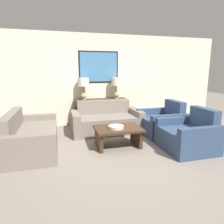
# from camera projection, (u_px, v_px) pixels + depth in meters

# --- Properties ---
(ground_plane) EXTENTS (20.00, 20.00, 0.00)m
(ground_plane) POSITION_uv_depth(u_px,v_px,m) (123.00, 151.00, 4.03)
(ground_plane) COLOR slate
(back_wall) EXTENTS (7.80, 0.12, 2.65)m
(back_wall) POSITION_uv_depth(u_px,v_px,m) (99.00, 80.00, 6.01)
(back_wall) COLOR beige
(back_wall) RESTS_ON ground_plane
(console_table) EXTENTS (1.54, 0.37, 0.78)m
(console_table) POSITION_uv_depth(u_px,v_px,m) (101.00, 112.00, 5.95)
(console_table) COLOR #332319
(console_table) RESTS_ON ground_plane
(table_lamp_left) EXTENTS (0.32, 0.32, 0.62)m
(table_lamp_left) POSITION_uv_depth(u_px,v_px,m) (83.00, 84.00, 5.65)
(table_lamp_left) COLOR tan
(table_lamp_left) RESTS_ON console_table
(table_lamp_right) EXTENTS (0.32, 0.32, 0.62)m
(table_lamp_right) POSITION_uv_depth(u_px,v_px,m) (117.00, 84.00, 5.91)
(table_lamp_right) COLOR tan
(table_lamp_right) RESTS_ON console_table
(couch_by_back_wall) EXTENTS (1.81, 0.92, 0.80)m
(couch_by_back_wall) POSITION_uv_depth(u_px,v_px,m) (106.00, 121.00, 5.29)
(couch_by_back_wall) COLOR slate
(couch_by_back_wall) RESTS_ON ground_plane
(couch_by_side) EXTENTS (0.92, 1.81, 0.80)m
(couch_by_side) POSITION_uv_depth(u_px,v_px,m) (31.00, 137.00, 4.06)
(couch_by_side) COLOR slate
(couch_by_side) RESTS_ON ground_plane
(coffee_table) EXTENTS (0.96, 0.69, 0.42)m
(coffee_table) POSITION_uv_depth(u_px,v_px,m) (118.00, 133.00, 4.23)
(coffee_table) COLOR #3D2616
(coffee_table) RESTS_ON ground_plane
(decorative_bowl) EXTENTS (0.32, 0.32, 0.06)m
(decorative_bowl) POSITION_uv_depth(u_px,v_px,m) (116.00, 127.00, 4.13)
(decorative_bowl) COLOR beige
(decorative_bowl) RESTS_ON coffee_table
(armchair_near_back_wall) EXTENTS (0.94, 0.99, 0.85)m
(armchair_near_back_wall) POSITION_uv_depth(u_px,v_px,m) (162.00, 123.00, 5.09)
(armchair_near_back_wall) COLOR navy
(armchair_near_back_wall) RESTS_ON ground_plane
(armchair_near_camera) EXTENTS (0.94, 0.99, 0.85)m
(armchair_near_camera) POSITION_uv_depth(u_px,v_px,m) (188.00, 136.00, 4.07)
(armchair_near_camera) COLOR navy
(armchair_near_camera) RESTS_ON ground_plane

